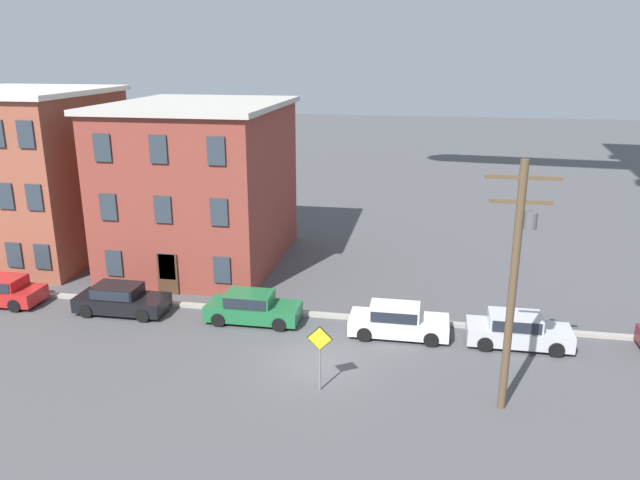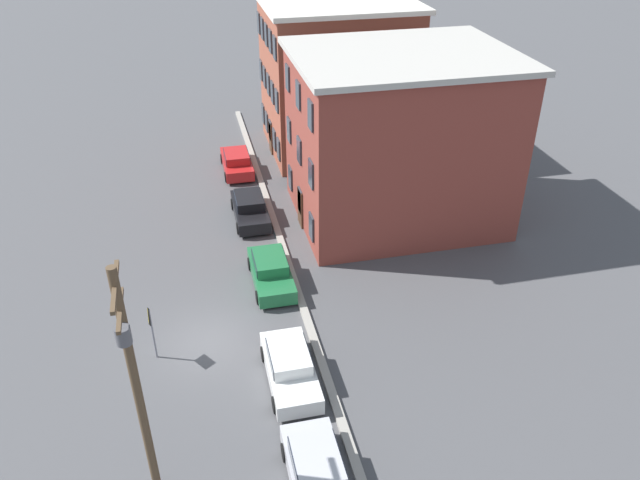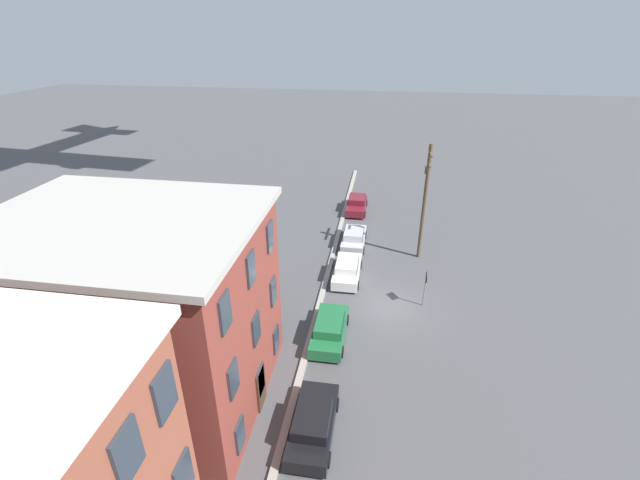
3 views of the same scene
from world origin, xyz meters
name	(u,v)px [view 2 (image 2 of 3)]	position (x,y,z in m)	size (l,w,h in m)	color
ground_plane	(208,342)	(0.00, 0.00, 0.00)	(200.00, 200.00, 0.00)	#4C4C4F
kerb_strip	(309,326)	(0.00, 4.50, 0.08)	(56.00, 0.36, 0.16)	#9E998E
apartment_corner	(337,77)	(-19.60, 10.69, 5.09)	(8.94, 9.90, 10.14)	brown
apartment_midblock	(398,139)	(-9.10, 11.53, 4.74)	(9.43, 11.58, 9.46)	brown
car_red	(237,161)	(-16.94, 3.22, 0.75)	(4.40, 1.92, 1.43)	#B21E1E
car_black	(250,207)	(-10.39, 3.23, 0.75)	(4.40, 1.92, 1.43)	black
car_green	(271,270)	(-3.82, 3.39, 0.75)	(4.40, 1.92, 1.43)	#1E6638
car_white	(290,366)	(3.01, 3.06, 0.75)	(4.40, 1.92, 1.43)	silver
car_silver	(318,472)	(8.18, 3.02, 0.75)	(4.40, 1.92, 1.43)	#B7B7BC
caution_sign	(151,324)	(0.44, -2.19, 1.76)	(0.97, 0.08, 2.64)	slate
utility_pole	(135,380)	(7.12, -2.19, 5.06)	(2.40, 0.44, 8.99)	brown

